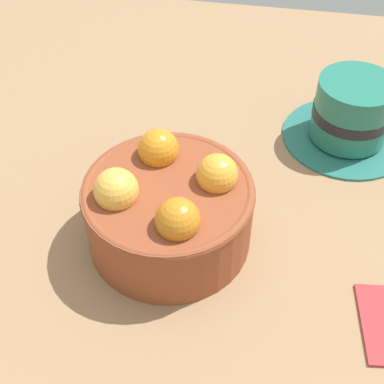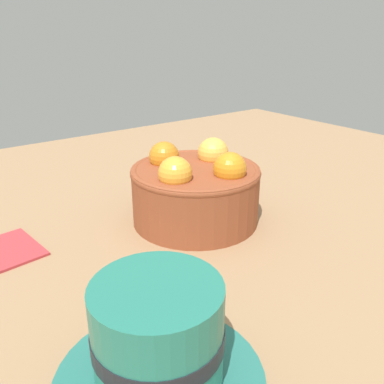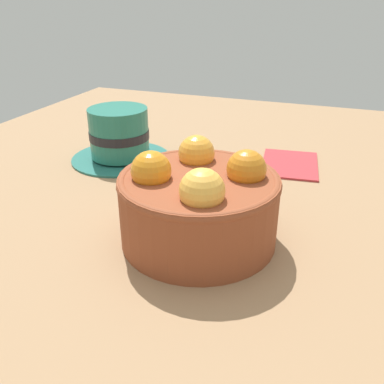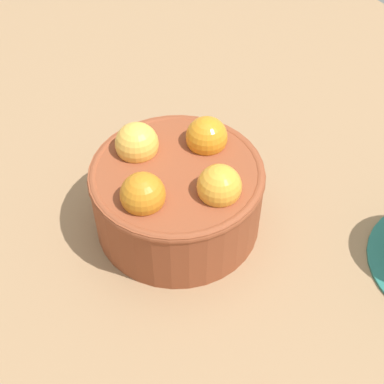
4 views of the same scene
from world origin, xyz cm
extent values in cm
cube|color=#997551|center=(0.00, 0.00, -1.72)|extent=(123.98, 100.54, 3.43)
cylinder|color=brown|center=(0.00, 0.00, 3.55)|extent=(15.94, 15.94, 7.11)
torus|color=brown|center=(0.00, 0.00, 6.71)|extent=(16.14, 16.14, 1.00)
sphere|color=orange|center=(-1.78, 4.27, 7.84)|extent=(3.91, 3.91, 3.91)
sphere|color=gold|center=(-4.27, -1.78, 7.84)|extent=(3.92, 3.92, 3.92)
sphere|color=orange|center=(1.78, -4.27, 7.84)|extent=(3.97, 3.97, 3.97)
sphere|color=#F8B547|center=(4.27, 1.78, 7.84)|extent=(4.08, 4.08, 4.08)
camera|label=1|loc=(-8.32, 34.13, 42.45)|focal=51.22mm
camera|label=2|loc=(-28.57, -37.32, 23.14)|focal=37.68mm
camera|label=3|loc=(35.00, 12.15, 23.53)|focal=38.86mm
camera|label=4|loc=(-30.55, 16.61, 40.69)|focal=50.28mm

